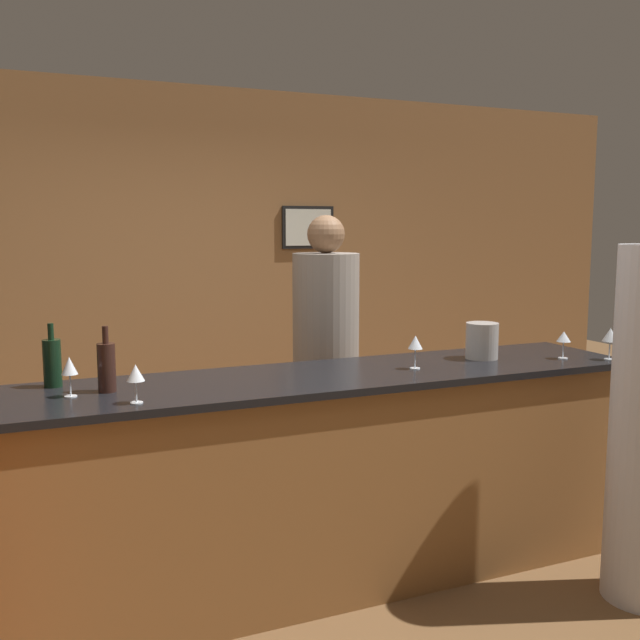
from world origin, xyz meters
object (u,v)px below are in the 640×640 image
Objects in this scene: wine_bottle_0 at (52,362)px; ice_bucket at (482,341)px; bartender at (326,381)px; wine_bottle_1 at (107,366)px.

wine_bottle_0 reaches higher than ice_bucket.
bartender is at bearing 18.46° from wine_bottle_0.
wine_bottle_1 reaches higher than wine_bottle_0.
bartender is at bearing 131.49° from ice_bucket.
wine_bottle_1 is (-1.33, -0.71, 0.32)m from bartender.
wine_bottle_0 is at bearing 137.24° from wine_bottle_1.
bartender is 6.39× the size of wine_bottle_1.
wine_bottle_1 is at bearing 27.99° from bartender.
ice_bucket is (2.16, -0.18, -0.01)m from wine_bottle_0.
wine_bottle_0 is at bearing 175.28° from ice_bucket.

